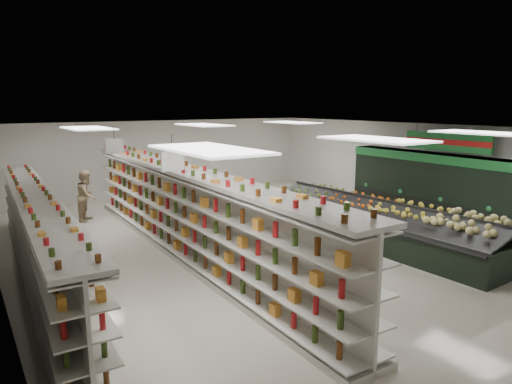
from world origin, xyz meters
TOP-DOWN VIEW (x-y plane):
  - floor at (0.00, 0.00)m, footprint 16.00×16.00m
  - ceiling at (0.00, 0.00)m, footprint 14.00×16.00m
  - wall_back at (0.00, 8.00)m, footprint 14.00×0.02m
  - wall_right at (7.00, 0.00)m, footprint 0.02×16.00m
  - produce_wall_case at (6.53, -1.50)m, footprint 0.93×8.00m
  - aisle_sign_near at (-3.80, -2.00)m, footprint 0.52×0.06m
  - aisle_sign_far at (-3.80, 2.00)m, footprint 0.52×0.06m
  - hortifruti_banner at (6.25, -1.50)m, footprint 0.12×3.20m
  - gondola_left at (-6.14, 0.18)m, footprint 1.29×11.00m
  - gondola_center at (-2.68, -0.16)m, footprint 1.27×13.15m
  - produce_island at (2.76, -1.92)m, footprint 3.06×7.91m
  - soda_endcap at (-0.93, 5.57)m, footprint 1.12×0.78m
  - shopper_main at (-0.84, -1.86)m, footprint 0.79×0.71m
  - shopper_background at (-3.95, 4.99)m, footprint 0.89×0.98m

SIDE VIEW (x-z plane):
  - floor at x=0.00m, z-range 0.00..0.00m
  - produce_island at x=2.76m, z-range -0.05..1.12m
  - soda_endcap at x=-0.93m, z-range -0.02..1.39m
  - shopper_background at x=-3.95m, z-range 0.00..1.72m
  - gondola_left at x=-6.14m, z-range -0.08..1.82m
  - shopper_main at x=-0.84m, z-range 0.00..1.82m
  - gondola_center at x=-2.68m, z-range -0.09..2.18m
  - produce_wall_case at x=6.53m, z-range 0.14..2.34m
  - wall_back at x=0.00m, z-range 0.00..3.20m
  - wall_right at x=7.00m, z-range 0.00..3.20m
  - hortifruti_banner at x=6.25m, z-range 2.18..3.13m
  - aisle_sign_near at x=-3.80m, z-range 2.38..3.13m
  - aisle_sign_far at x=-3.80m, z-range 2.38..3.13m
  - ceiling at x=0.00m, z-range 3.19..3.21m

